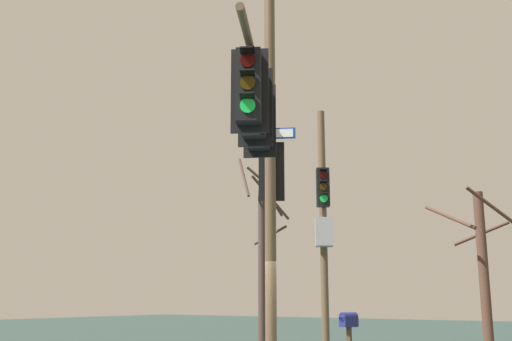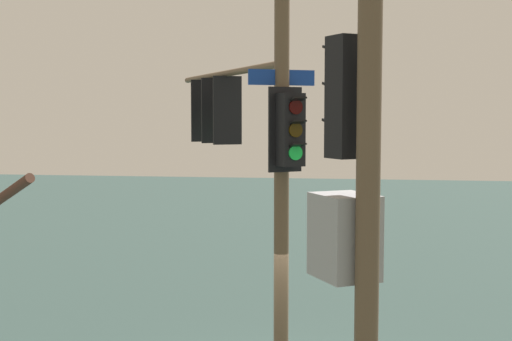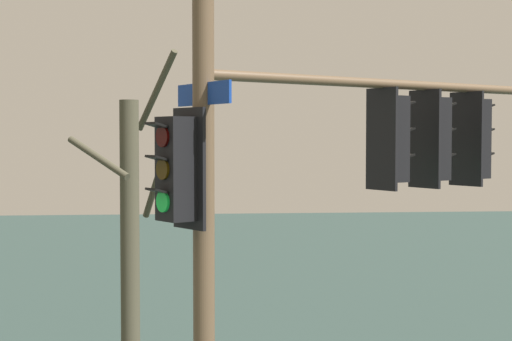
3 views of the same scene
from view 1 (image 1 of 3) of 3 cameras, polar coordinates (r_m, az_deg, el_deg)
main_signal_pole_assembly at (r=11.75m, az=1.38°, el=4.10°), size 6.34×3.23×9.54m
secondary_pole_assembly at (r=17.29m, az=6.37°, el=-5.01°), size 0.83×0.72×7.18m
mailbox at (r=15.74m, az=8.72°, el=-14.12°), size 0.50×0.39×1.41m
bare_tree_across_street at (r=20.75m, az=0.58°, el=-8.23°), size 1.72×1.95×6.66m
bare_tree_corner at (r=16.54m, az=20.57°, el=-8.84°), size 2.24×2.61×4.46m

